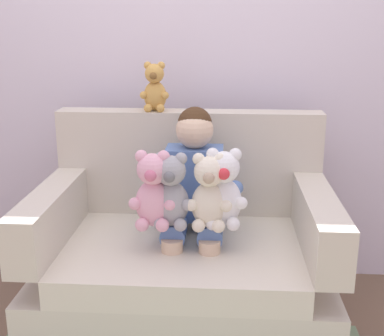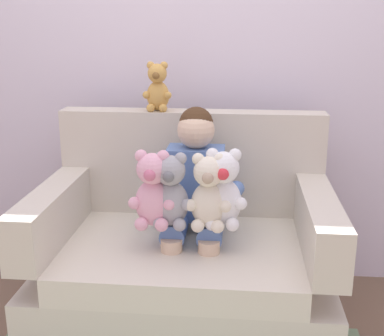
{
  "view_description": "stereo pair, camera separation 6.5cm",
  "coord_description": "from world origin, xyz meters",
  "px_view_note": "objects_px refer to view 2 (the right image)",
  "views": [
    {
      "loc": [
        0.18,
        -2.11,
        1.42
      ],
      "look_at": [
        0.04,
        -0.05,
        0.82
      ],
      "focal_mm": 47.62,
      "sensor_mm": 36.0,
      "label": 1
    },
    {
      "loc": [
        0.24,
        -2.11,
        1.42
      ],
      "look_at": [
        0.04,
        -0.05,
        0.82
      ],
      "focal_mm": 47.62,
      "sensor_mm": 36.0,
      "label": 2
    }
  ],
  "objects_px": {
    "plush_cream": "(209,194)",
    "plush_honey_on_backrest": "(158,88)",
    "seated_child": "(194,190)",
    "armchair": "(185,264)",
    "plush_pink": "(153,192)",
    "plush_grey": "(171,192)",
    "plush_white": "(223,191)"
  },
  "relations": [
    {
      "from": "armchair",
      "to": "plush_honey_on_backrest",
      "type": "distance_m",
      "value": 0.86
    },
    {
      "from": "seated_child",
      "to": "plush_honey_on_backrest",
      "type": "height_order",
      "value": "plush_honey_on_backrest"
    },
    {
      "from": "seated_child",
      "to": "plush_honey_on_backrest",
      "type": "bearing_deg",
      "value": 118.84
    },
    {
      "from": "armchair",
      "to": "plush_pink",
      "type": "distance_m",
      "value": 0.46
    },
    {
      "from": "plush_cream",
      "to": "plush_white",
      "type": "relative_size",
      "value": 0.95
    },
    {
      "from": "seated_child",
      "to": "plush_cream",
      "type": "distance_m",
      "value": 0.2
    },
    {
      "from": "seated_child",
      "to": "plush_honey_on_backrest",
      "type": "distance_m",
      "value": 0.55
    },
    {
      "from": "plush_honey_on_backrest",
      "to": "plush_white",
      "type": "bearing_deg",
      "value": -50.8
    },
    {
      "from": "seated_child",
      "to": "plush_honey_on_backrest",
      "type": "relative_size",
      "value": 3.43
    },
    {
      "from": "seated_child",
      "to": "plush_honey_on_backrest",
      "type": "xyz_separation_m",
      "value": [
        -0.21,
        0.29,
        0.42
      ]
    },
    {
      "from": "plush_pink",
      "to": "plush_grey",
      "type": "relative_size",
      "value": 1.03
    },
    {
      "from": "plush_cream",
      "to": "plush_honey_on_backrest",
      "type": "xyz_separation_m",
      "value": [
        -0.28,
        0.48,
        0.37
      ]
    },
    {
      "from": "seated_child",
      "to": "plush_white",
      "type": "bearing_deg",
      "value": -55.74
    },
    {
      "from": "seated_child",
      "to": "plush_pink",
      "type": "xyz_separation_m",
      "value": [
        -0.16,
        -0.19,
        0.05
      ]
    },
    {
      "from": "plush_pink",
      "to": "plush_honey_on_backrest",
      "type": "distance_m",
      "value": 0.61
    },
    {
      "from": "plush_cream",
      "to": "armchair",
      "type": "bearing_deg",
      "value": 149.37
    },
    {
      "from": "plush_white",
      "to": "plush_grey",
      "type": "height_order",
      "value": "plush_white"
    },
    {
      "from": "plush_cream",
      "to": "plush_grey",
      "type": "distance_m",
      "value": 0.16
    },
    {
      "from": "armchair",
      "to": "plush_honey_on_backrest",
      "type": "relative_size",
      "value": 5.45
    },
    {
      "from": "plush_pink",
      "to": "plush_grey",
      "type": "distance_m",
      "value": 0.07
    },
    {
      "from": "seated_child",
      "to": "plush_grey",
      "type": "relative_size",
      "value": 2.54
    },
    {
      "from": "plush_white",
      "to": "plush_honey_on_backrest",
      "type": "relative_size",
      "value": 1.42
    },
    {
      "from": "plush_white",
      "to": "seated_child",
      "type": "bearing_deg",
      "value": 120.53
    },
    {
      "from": "armchair",
      "to": "plush_cream",
      "type": "relative_size",
      "value": 4.03
    },
    {
      "from": "armchair",
      "to": "plush_honey_on_backrest",
      "type": "height_order",
      "value": "plush_honey_on_backrest"
    },
    {
      "from": "plush_cream",
      "to": "plush_honey_on_backrest",
      "type": "distance_m",
      "value": 0.67
    },
    {
      "from": "plush_cream",
      "to": "plush_honey_on_backrest",
      "type": "bearing_deg",
      "value": 143.67
    },
    {
      "from": "seated_child",
      "to": "plush_pink",
      "type": "distance_m",
      "value": 0.25
    },
    {
      "from": "plush_honey_on_backrest",
      "to": "seated_child",
      "type": "bearing_deg",
      "value": -52.77
    },
    {
      "from": "armchair",
      "to": "plush_cream",
      "type": "bearing_deg",
      "value": -53.42
    },
    {
      "from": "seated_child",
      "to": "plush_grey",
      "type": "bearing_deg",
      "value": -121.75
    },
    {
      "from": "seated_child",
      "to": "plush_grey",
      "type": "height_order",
      "value": "seated_child"
    }
  ]
}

